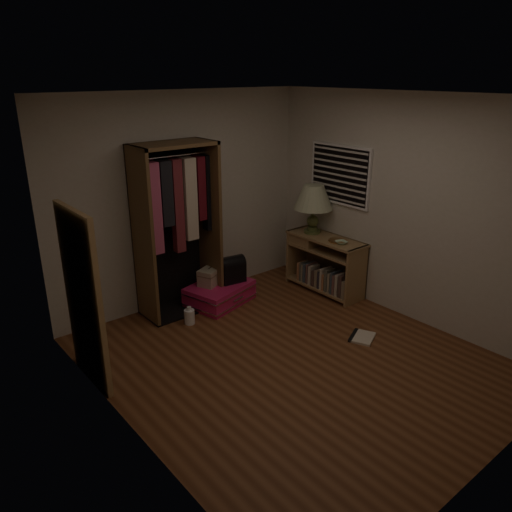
% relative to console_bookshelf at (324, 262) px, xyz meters
% --- Properties ---
extents(ground, '(4.00, 4.00, 0.00)m').
position_rel_console_bookshelf_xyz_m(ground, '(-1.54, -1.03, -0.40)').
color(ground, brown).
rests_on(ground, ground).
extents(room_walls, '(3.52, 4.02, 2.60)m').
position_rel_console_bookshelf_xyz_m(room_walls, '(-1.46, -0.98, 1.10)').
color(room_walls, beige).
rests_on(room_walls, ground).
extents(console_bookshelf, '(0.42, 1.12, 0.75)m').
position_rel_console_bookshelf_xyz_m(console_bookshelf, '(0.00, 0.00, 0.00)').
color(console_bookshelf, olive).
rests_on(console_bookshelf, ground).
extents(open_wardrobe, '(0.98, 0.50, 2.05)m').
position_rel_console_bookshelf_xyz_m(open_wardrobe, '(-1.76, 0.74, 0.81)').
color(open_wardrobe, brown).
rests_on(open_wardrobe, ground).
extents(floor_mirror, '(0.06, 0.80, 1.70)m').
position_rel_console_bookshelf_xyz_m(floor_mirror, '(-3.24, -0.03, 0.45)').
color(floor_mirror, '#AB8553').
rests_on(floor_mirror, ground).
extents(pink_suitcase, '(0.94, 0.78, 0.25)m').
position_rel_console_bookshelf_xyz_m(pink_suitcase, '(-1.32, 0.56, -0.27)').
color(pink_suitcase, '#D21957').
rests_on(pink_suitcase, ground).
extents(train_case, '(0.37, 0.32, 0.22)m').
position_rel_console_bookshelf_xyz_m(train_case, '(-1.40, 0.64, -0.04)').
color(train_case, tan).
rests_on(train_case, pink_suitcase).
extents(black_bag, '(0.34, 0.25, 0.34)m').
position_rel_console_bookshelf_xyz_m(black_bag, '(-1.13, 0.53, 0.03)').
color(black_bag, black).
rests_on(black_bag, pink_suitcase).
extents(table_lamp, '(0.56, 0.56, 0.65)m').
position_rel_console_bookshelf_xyz_m(table_lamp, '(0.00, 0.24, 0.83)').
color(table_lamp, '#465328').
rests_on(table_lamp, console_bookshelf).
extents(brass_tray, '(0.32, 0.32, 0.01)m').
position_rel_console_bookshelf_xyz_m(brass_tray, '(0.00, -0.23, 0.36)').
color(brass_tray, '#A87640').
rests_on(brass_tray, console_bookshelf).
extents(ceramic_bowl, '(0.18, 0.18, 0.04)m').
position_rel_console_bookshelf_xyz_m(ceramic_bowl, '(-0.05, -0.32, 0.37)').
color(ceramic_bowl, '#B6DAB5').
rests_on(ceramic_bowl, console_bookshelf).
extents(white_jug, '(0.15, 0.15, 0.22)m').
position_rel_console_bookshelf_xyz_m(white_jug, '(-1.92, 0.32, -0.31)').
color(white_jug, white).
rests_on(white_jug, ground).
extents(floor_book, '(0.38, 0.35, 0.03)m').
position_rel_console_bookshelf_xyz_m(floor_book, '(-0.64, -1.18, -0.38)').
color(floor_book, beige).
rests_on(floor_book, ground).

